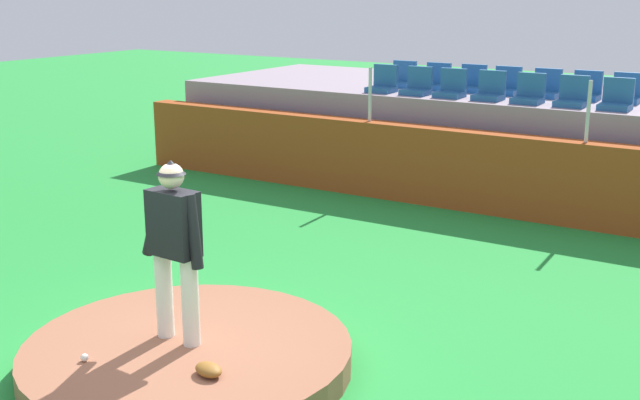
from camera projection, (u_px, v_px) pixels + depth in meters
ground_plane at (188, 368)px, 7.97m from camera, size 60.00×60.00×0.00m
pitchers_mound at (188, 355)px, 7.94m from camera, size 3.22×3.22×0.26m
pitcher at (174, 238)px, 7.71m from camera, size 0.79×0.30×1.81m
baseball at (85, 358)px, 7.52m from camera, size 0.07×0.07×0.07m
fielding_glove at (209, 370)px, 7.24m from camera, size 0.34×0.27×0.11m
brick_barrier at (464, 170)px, 13.52m from camera, size 13.53×0.40×1.33m
fence_post_left at (370, 94)px, 14.15m from camera, size 0.06×0.06×0.94m
fence_post_right at (588, 112)px, 12.23m from camera, size 0.06×0.06×0.94m
bleacher_platform at (517, 134)px, 15.63m from camera, size 12.95×4.35×1.72m
stadium_chair_0 at (383, 84)px, 15.09m from camera, size 0.48×0.44×0.50m
stadium_chair_1 at (418, 86)px, 14.74m from camera, size 0.48×0.44×0.50m
stadium_chair_2 at (451, 88)px, 14.40m from camera, size 0.48×0.44×0.50m
stadium_chair_3 at (490, 91)px, 14.05m from camera, size 0.48×0.44×0.50m
stadium_chair_4 at (529, 94)px, 13.66m from camera, size 0.48×0.44×0.50m
stadium_chair_5 at (572, 97)px, 13.30m from camera, size 0.48×0.44×0.50m
stadium_chair_6 at (616, 100)px, 12.95m from camera, size 0.48×0.44×0.50m
stadium_chair_7 at (402, 79)px, 15.87m from camera, size 0.48×0.44×0.50m
stadium_chair_8 at (436, 81)px, 15.46m from camera, size 0.48×0.44×0.50m
stadium_chair_9 at (472, 83)px, 15.14m from camera, size 0.48×0.44×0.50m
stadium_chair_10 at (506, 86)px, 14.77m from camera, size 0.48×0.44×0.50m
stadium_chair_11 at (546, 88)px, 14.38m from camera, size 0.48×0.44×0.50m
stadium_chair_12 at (586, 91)px, 14.04m from camera, size 0.48×0.44×0.50m
stadium_chair_13 at (626, 93)px, 13.71m from camera, size 0.48×0.44×0.50m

